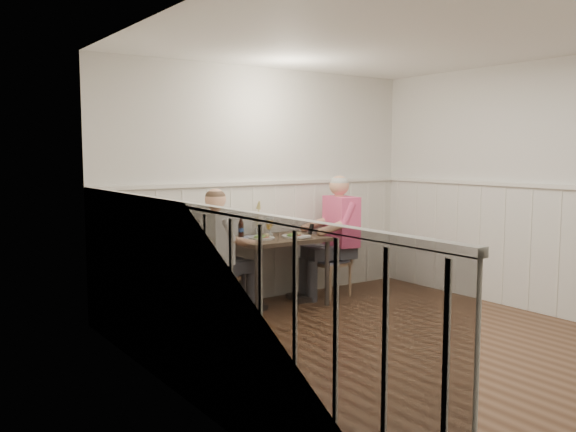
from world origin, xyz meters
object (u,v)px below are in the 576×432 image
object	(u,v)px
man_in_pink	(338,245)
dining_table	(277,246)
diner_cream	(217,262)
grass_vase	(257,219)
chair_left	(211,274)
beer_bottle	(241,229)
chair_right	(333,259)

from	to	relation	value
man_in_pink	dining_table	bearing A→B (deg)	177.69
diner_cream	grass_vase	distance (m)	0.83
dining_table	chair_left	distance (m)	0.82
dining_table	beer_bottle	world-z (taller)	beer_bottle
grass_vase	dining_table	bearing A→B (deg)	-78.14
diner_cream	beer_bottle	world-z (taller)	diner_cream
dining_table	chair_left	world-z (taller)	chair_left
man_in_pink	grass_vase	distance (m)	1.00
beer_bottle	grass_vase	size ratio (longest dim) A/B	0.54
man_in_pink	beer_bottle	bearing A→B (deg)	167.03
chair_left	diner_cream	distance (m)	0.14
diner_cream	beer_bottle	size ratio (longest dim) A/B	6.24
dining_table	chair_right	size ratio (longest dim) A/B	1.25
diner_cream	grass_vase	size ratio (longest dim) A/B	3.34
chair_right	beer_bottle	world-z (taller)	beer_bottle
chair_left	grass_vase	world-z (taller)	grass_vase
man_in_pink	beer_bottle	size ratio (longest dim) A/B	6.70
chair_left	beer_bottle	bearing A→B (deg)	23.41
chair_right	diner_cream	world-z (taller)	diner_cream
chair_right	chair_left	world-z (taller)	chair_left
dining_table	beer_bottle	xyz separation A→B (m)	(-0.32, 0.23, 0.19)
beer_bottle	chair_left	bearing A→B (deg)	-156.59
chair_right	grass_vase	world-z (taller)	grass_vase
dining_table	beer_bottle	bearing A→B (deg)	144.37
chair_left	diner_cream	size ratio (longest dim) A/B	0.60
man_in_pink	grass_vase	bearing A→B (deg)	158.71
chair_left	man_in_pink	distance (m)	1.62
man_in_pink	diner_cream	world-z (taller)	man_in_pink
chair_left	beer_bottle	xyz separation A→B (m)	(0.48, 0.21, 0.41)
man_in_pink	diner_cream	size ratio (longest dim) A/B	1.07
chair_right	man_in_pink	distance (m)	0.18
dining_table	man_in_pink	bearing A→B (deg)	-2.31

